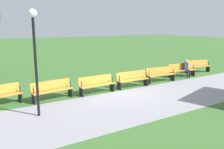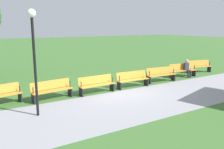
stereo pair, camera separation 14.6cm
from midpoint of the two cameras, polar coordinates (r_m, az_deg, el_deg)
ground_plane at (r=12.98m, az=1.33°, el=-3.79°), size 120.00×120.00×0.00m
path_paving at (r=11.25m, az=7.58°, el=-6.31°), size 30.40×4.14×0.01m
bench_0 at (r=19.02m, az=20.09°, el=1.92°), size 2.01×0.94×0.89m
bench_1 at (r=17.00m, az=16.65°, el=1.06°), size 2.01×0.81×0.89m
bench_2 at (r=15.16m, az=11.81°, el=0.07°), size 2.00×0.68×0.89m
bench_3 at (r=13.58m, az=5.21°, el=-1.06°), size 1.97×0.54×0.89m
bench_4 at (r=12.36m, az=-3.38°, el=-2.29°), size 1.97×0.54×0.89m
bench_5 at (r=11.64m, az=-13.80°, el=-3.48°), size 2.00×0.68×0.89m
person_seated at (r=17.03m, az=17.69°, el=1.55°), size 0.39×0.56×1.20m
lamp_post at (r=9.29m, az=-17.76°, el=7.12°), size 0.32×0.32×4.03m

